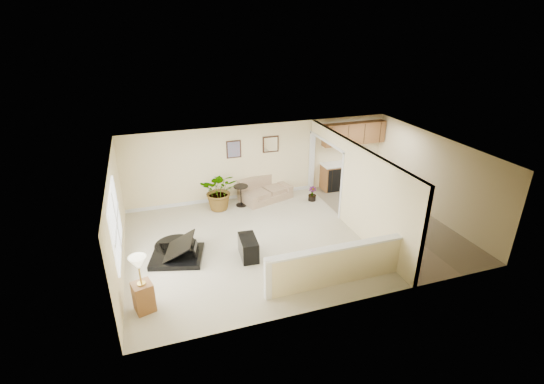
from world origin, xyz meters
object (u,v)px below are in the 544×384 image
object	(u,v)px
piano_bench	(248,248)
lamp_stand	(142,288)
small_plant	(312,195)
loveseat	(265,189)
accent_table	(241,193)
palm_plant	(220,191)
piano	(174,239)

from	to	relation	value
piano_bench	lamp_stand	bearing A→B (deg)	-154.14
small_plant	loveseat	bearing A→B (deg)	155.42
lamp_stand	accent_table	bearing A→B (deg)	53.34
palm_plant	small_plant	size ratio (longest dim) A/B	2.89
loveseat	lamp_stand	bearing A→B (deg)	-149.43
piano_bench	small_plant	bearing A→B (deg)	41.86
piano	palm_plant	world-z (taller)	palm_plant
palm_plant	small_plant	xyz separation A→B (m)	(3.03, -0.35, -0.42)
accent_table	piano	bearing A→B (deg)	-134.53
lamp_stand	loveseat	bearing A→B (deg)	48.09
accent_table	small_plant	world-z (taller)	accent_table
piano	accent_table	size ratio (longest dim) A/B	2.49
piano_bench	piano	bearing A→B (deg)	161.10
piano_bench	lamp_stand	size ratio (longest dim) A/B	0.62
piano	loveseat	bearing A→B (deg)	54.64
piano	palm_plant	xyz separation A→B (m)	(1.66, 2.36, 0.13)
piano	lamp_stand	size ratio (longest dim) A/B	1.31
piano	piano_bench	world-z (taller)	piano
lamp_stand	palm_plant	bearing A→B (deg)	59.57
piano	small_plant	world-z (taller)	piano
accent_table	palm_plant	xyz separation A→B (m)	(-0.68, -0.02, 0.19)
loveseat	lamp_stand	size ratio (longest dim) A/B	1.47
accent_table	piano_bench	bearing A→B (deg)	-100.78
piano_bench	accent_table	xyz separation A→B (m)	(0.57, 2.99, 0.17)
small_plant	lamp_stand	distance (m)	6.75
accent_table	small_plant	distance (m)	2.39
accent_table	palm_plant	size ratio (longest dim) A/B	0.49
piano_bench	loveseat	xyz separation A→B (m)	(1.48, 3.28, 0.09)
piano	accent_table	world-z (taller)	piano
lamp_stand	piano_bench	bearing A→B (deg)	25.86
loveseat	palm_plant	xyz separation A→B (m)	(-1.59, -0.31, 0.27)
piano_bench	accent_table	size ratio (longest dim) A/B	1.17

